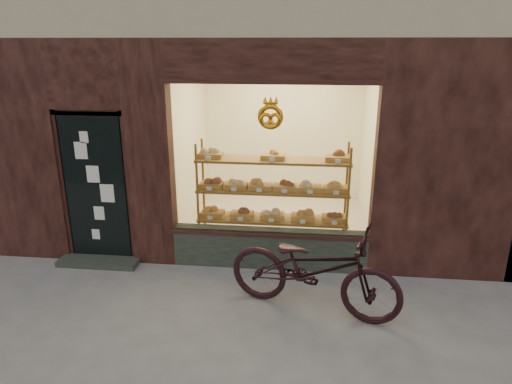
# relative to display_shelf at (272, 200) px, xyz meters

# --- Properties ---
(ground) EXTENTS (90.00, 90.00, 0.00)m
(ground) POSITION_rel_display_shelf_xyz_m (-0.45, -2.55, -0.85)
(ground) COLOR slate
(display_shelf) EXTENTS (2.20, 0.45, 1.70)m
(display_shelf) POSITION_rel_display_shelf_xyz_m (0.00, 0.00, 0.00)
(display_shelf) COLOR brown
(display_shelf) RESTS_ON ground
(bicycle) EXTENTS (2.17, 1.26, 1.08)m
(bicycle) POSITION_rel_display_shelf_xyz_m (0.60, -1.49, -0.31)
(bicycle) COLOR black
(bicycle) RESTS_ON ground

